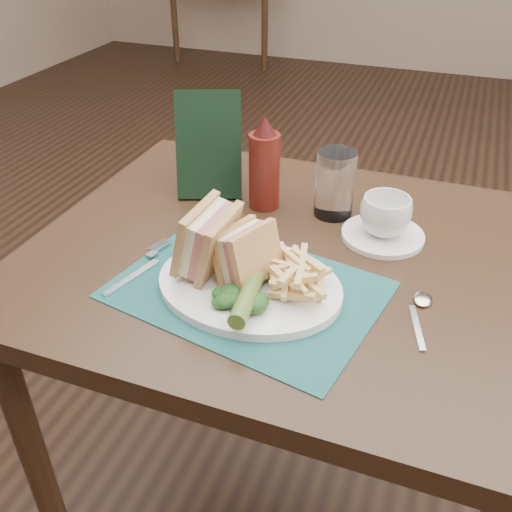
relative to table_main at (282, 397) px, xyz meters
The scene contains 18 objects.
floor 0.62m from the table_main, 90.00° to the left, with size 7.00×7.00×0.00m, color black.
wall_back 4.02m from the table_main, 90.00° to the left, with size 6.00×6.00×0.00m, color gray.
table_main is the anchor object (origin of this frame).
table_bg_left 4.24m from the table_main, 113.77° to the left, with size 0.90×0.75×0.75m, color black, non-canonical shape.
placemat 0.40m from the table_main, 99.43° to the right, with size 0.41×0.29×0.00m, color #184E4B.
plate 0.41m from the table_main, 98.27° to the right, with size 0.30×0.24×0.01m, color white, non-canonical shape.
sandwich_half_a 0.48m from the table_main, 133.15° to the right, with size 0.06×0.12×0.10m, color tan, non-canonical shape.
sandwich_half_b 0.46m from the table_main, 111.23° to the right, with size 0.06×0.09×0.09m, color tan, non-canonical shape.
kale_garnish 0.45m from the table_main, 93.71° to the right, with size 0.11×0.08×0.03m, color #183B15, non-canonical shape.
pickle_spear 0.46m from the table_main, 89.23° to the right, with size 0.03×0.03×0.12m, color #486325.
fries_pile 0.44m from the table_main, 66.99° to the right, with size 0.18×0.20×0.05m, color #E7C073, non-canonical shape.
fork 0.46m from the table_main, 145.71° to the right, with size 0.03×0.17×0.01m, color silver, non-canonical shape.
spoon 0.46m from the table_main, 24.33° to the right, with size 0.03×0.15×0.01m, color silver, non-canonical shape.
saucer 0.42m from the table_main, 33.32° to the left, with size 0.15×0.15×0.01m, color white.
coffee_cup 0.46m from the table_main, 33.32° to the left, with size 0.09×0.09×0.07m, color white.
drinking_glass 0.47m from the table_main, 74.09° to the left, with size 0.07×0.07×0.13m, color white.
ketchup_bottle 0.50m from the table_main, 123.83° to the left, with size 0.06×0.06×0.19m, color #50130D, non-canonical shape.
check_presenter 0.55m from the table_main, 144.43° to the left, with size 0.13×0.01×0.21m, color black.
Camera 1 is at (0.24, -1.31, 1.30)m, focal length 40.00 mm.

